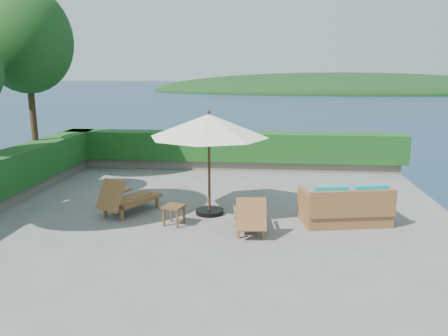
# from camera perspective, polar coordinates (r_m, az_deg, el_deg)

# --- Properties ---
(ground) EXTENTS (12.00, 12.00, 0.00)m
(ground) POSITION_cam_1_polar(r_m,az_deg,el_deg) (10.59, -2.06, -6.71)
(ground) COLOR gray
(ground) RESTS_ON ground
(foundation) EXTENTS (12.00, 12.00, 3.00)m
(foundation) POSITION_cam_1_polar(r_m,az_deg,el_deg) (11.20, -2.00, -14.23)
(foundation) COLOR #4E463E
(foundation) RESTS_ON ocean
(ocean) EXTENTS (600.00, 600.00, 0.00)m
(ocean) POSITION_cam_1_polar(r_m,az_deg,el_deg) (11.92, -1.94, -20.47)
(ocean) COLOR #142C3F
(ocean) RESTS_ON ground
(offshore_island) EXTENTS (126.00, 57.60, 12.60)m
(offshore_island) POSITION_cam_1_polar(r_m,az_deg,el_deg) (151.90, 14.89, 9.61)
(offshore_island) COLOR black
(offshore_island) RESTS_ON ocean
(planter_wall_far) EXTENTS (12.00, 0.60, 0.36)m
(planter_wall_far) POSITION_cam_1_polar(r_m,az_deg,el_deg) (15.92, 0.65, 0.50)
(planter_wall_far) COLOR gray
(planter_wall_far) RESTS_ON ground
(hedge_far) EXTENTS (12.40, 0.90, 1.00)m
(hedge_far) POSITION_cam_1_polar(r_m,az_deg,el_deg) (15.79, 0.66, 2.88)
(hedge_far) COLOR #124015
(hedge_far) RESTS_ON planter_wall_far
(tree_far) EXTENTS (2.80, 2.80, 6.03)m
(tree_far) POSITION_cam_1_polar(r_m,az_deg,el_deg) (15.07, -24.45, 14.91)
(tree_far) COLOR #432B1A
(tree_far) RESTS_ON ground
(patio_umbrella) EXTENTS (3.01, 3.01, 2.59)m
(patio_umbrella) POSITION_cam_1_polar(r_m,az_deg,el_deg) (10.52, -1.98, 5.42)
(patio_umbrella) COLOR black
(patio_umbrella) RESTS_ON ground
(lounge_left) EXTENTS (1.38, 1.78, 0.96)m
(lounge_left) POSITION_cam_1_polar(r_m,az_deg,el_deg) (11.16, -12.55, -3.86)
(lounge_left) COLOR brown
(lounge_left) RESTS_ON ground
(lounge_right) EXTENTS (0.79, 1.59, 0.89)m
(lounge_right) POSITION_cam_1_polar(r_m,az_deg,el_deg) (9.73, 3.38, -6.18)
(lounge_right) COLOR brown
(lounge_right) RESTS_ON ground
(side_table) EXTENTS (0.55, 0.55, 0.47)m
(side_table) POSITION_cam_1_polar(r_m,az_deg,el_deg) (10.17, -6.57, -5.33)
(side_table) COLOR brown
(side_table) RESTS_ON ground
(wicker_loveseat) EXTENTS (2.17, 1.40, 0.99)m
(wicker_loveseat) POSITION_cam_1_polar(r_m,az_deg,el_deg) (10.58, 15.60, -5.04)
(wicker_loveseat) COLOR brown
(wicker_loveseat) RESTS_ON ground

